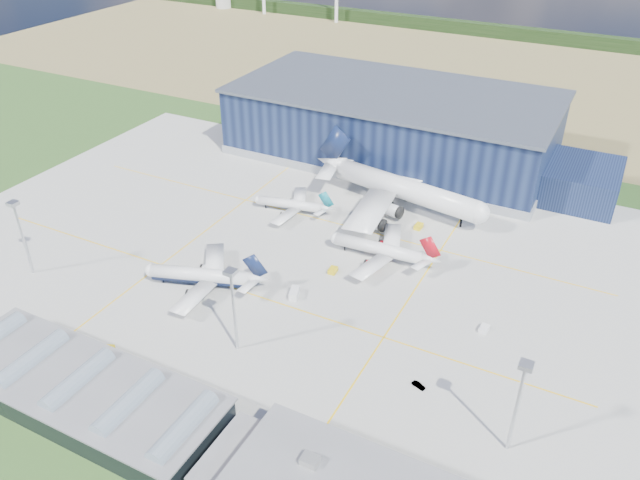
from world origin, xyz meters
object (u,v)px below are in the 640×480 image
(light_mast_east, at_px, (520,393))
(airliner_red, at_px, (379,243))
(gse_tug_b, at_px, (333,270))
(light_mast_west, at_px, (19,226))
(hangar, at_px, (400,127))
(car_a, at_px, (274,430))
(airliner_widebody, at_px, (406,179))
(airliner_navy, at_px, (200,269))
(gse_cart_a, at_px, (484,329))
(light_mast_center, at_px, (233,297))
(gse_tug_c, at_px, (419,226))
(gse_tug_a, at_px, (108,352))
(gse_van_b, at_px, (294,293))
(car_b, at_px, (418,385))
(airliner_regional, at_px, (290,200))

(light_mast_east, height_order, airliner_red, light_mast_east)
(airliner_red, height_order, gse_tug_b, airliner_red)
(light_mast_west, relative_size, gse_tug_b, 7.28)
(hangar, bearing_deg, car_a, -78.78)
(airliner_red, distance_m, gse_tug_b, 16.02)
(light_mast_east, xyz_separation_m, airliner_widebody, (-54.35, 85.00, -4.51))
(airliner_navy, height_order, airliner_red, airliner_navy)
(hangar, relative_size, light_mast_east, 6.30)
(gse_cart_a, bearing_deg, light_mast_center, -141.68)
(airliner_navy, height_order, gse_cart_a, airliner_navy)
(airliner_widebody, distance_m, gse_cart_a, 66.16)
(light_mast_east, xyz_separation_m, gse_tug_b, (-58.76, 39.55, -14.75))
(airliner_navy, bearing_deg, light_mast_west, 1.34)
(gse_tug_c, bearing_deg, gse_tug_a, -115.43)
(hangar, distance_m, airliner_red, 76.36)
(hangar, relative_size, gse_cart_a, 46.85)
(hangar, height_order, gse_tug_b, hangar)
(gse_van_b, bearing_deg, light_mast_west, -179.23)
(gse_cart_a, bearing_deg, gse_tug_a, -142.34)
(airliner_navy, xyz_separation_m, gse_cart_a, (74.54, 16.92, -5.15))
(light_mast_center, distance_m, car_a, 31.43)
(gse_van_b, bearing_deg, car_a, -83.84)
(airliner_widebody, bearing_deg, car_b, -56.73)
(airliner_regional, xyz_separation_m, gse_van_b, (24.20, -40.31, -3.50))
(light_mast_center, height_order, airliner_widebody, light_mast_center)
(light_mast_center, height_order, airliner_regional, light_mast_center)
(car_b, bearing_deg, gse_cart_a, 0.39)
(hangar, relative_size, gse_tug_a, 38.37)
(light_mast_east, height_order, airliner_widebody, light_mast_east)
(gse_van_b, xyz_separation_m, gse_tug_c, (17.56, 49.71, -0.35))
(gse_tug_a, height_order, gse_tug_c, gse_tug_a)
(gse_tug_c, height_order, car_b, gse_tug_c)
(gse_cart_a, xyz_separation_m, car_a, (-30.26, -51.88, 0.01))
(light_mast_center, bearing_deg, light_mast_west, 180.00)
(light_mast_center, relative_size, gse_tug_b, 7.28)
(light_mast_east, relative_size, car_a, 5.79)
(light_mast_center, bearing_deg, airliner_regional, 108.86)
(hangar, height_order, airliner_navy, hangar)
(airliner_navy, bearing_deg, gse_tug_c, -145.32)
(gse_van_b, height_order, car_a, gse_van_b)
(airliner_red, relative_size, car_a, 8.67)
(airliner_red, xyz_separation_m, airliner_widebody, (-4.38, 33.00, 5.31))
(airliner_red, bearing_deg, airliner_navy, 39.96)
(airliner_navy, relative_size, car_a, 8.99)
(hangar, height_order, gse_cart_a, hangar)
(light_mast_east, xyz_separation_m, gse_cart_a, (-13.61, 33.88, -14.76))
(airliner_red, xyz_separation_m, gse_tug_a, (-41.23, -68.00, -4.83))
(light_mast_east, bearing_deg, light_mast_west, 180.00)
(gse_tug_c, bearing_deg, gse_cart_a, -50.28)
(airliner_red, distance_m, gse_cart_a, 40.91)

